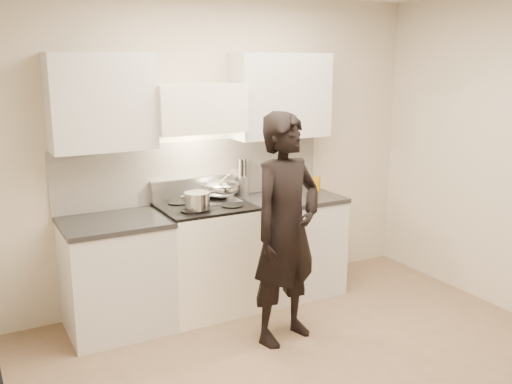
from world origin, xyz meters
TOP-DOWN VIEW (x-y plane):
  - ground_plane at (0.00, 0.00)m, footprint 4.00×4.00m
  - room_shell at (-0.06, 0.37)m, footprint 4.04×3.54m
  - stove at (-0.30, 1.42)m, footprint 0.76×0.65m
  - counter_right at (0.53, 1.43)m, footprint 0.92×0.67m
  - counter_left at (-1.08, 1.43)m, footprint 0.82×0.67m
  - wok at (-0.10, 1.53)m, footprint 0.32×0.40m
  - stock_pot at (-0.43, 1.28)m, footprint 0.30×0.23m
  - utensil_crock at (0.18, 1.67)m, footprint 0.13×0.13m
  - spice_jar at (0.43, 1.65)m, footprint 0.04×0.04m
  - oil_glass at (0.90, 1.52)m, footprint 0.08×0.08m
  - person at (0.03, 0.65)m, footprint 0.74×0.58m

SIDE VIEW (x-z plane):
  - ground_plane at x=0.00m, z-range 0.00..0.00m
  - counter_right at x=0.53m, z-range 0.00..0.92m
  - counter_left at x=-1.08m, z-range 0.00..0.92m
  - stove at x=-0.30m, z-range 0.00..0.95m
  - person at x=0.03m, z-range 0.00..1.78m
  - spice_jar at x=0.43m, z-range 0.92..1.01m
  - oil_glass at x=0.90m, z-range 0.92..1.05m
  - utensil_crock at x=0.18m, z-range 0.85..1.20m
  - stock_pot at x=-0.43m, z-range 0.96..1.10m
  - wok at x=-0.10m, z-range 0.92..1.18m
  - room_shell at x=-0.06m, z-range 0.25..2.95m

